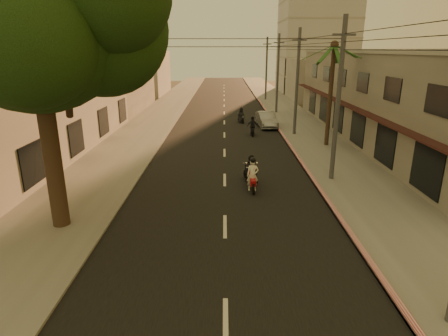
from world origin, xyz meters
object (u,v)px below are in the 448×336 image
(broadleaf_tree, at_px, (44,15))
(palm_tree, at_px, (334,51))
(parked_car, at_px, (266,120))
(scooter_red, at_px, (253,176))
(scooter_far_a, at_px, (241,116))
(scooter_mid_a, at_px, (251,169))
(scooter_mid_b, at_px, (252,127))

(broadleaf_tree, xyz_separation_m, palm_tree, (14.61, 13.86, -1.33))
(palm_tree, relative_size, parked_car, 1.79)
(scooter_red, xyz_separation_m, scooter_far_a, (0.24, 19.49, -0.06))
(scooter_red, xyz_separation_m, parked_car, (2.63, 17.32, -0.07))
(palm_tree, relative_size, scooter_red, 4.34)
(palm_tree, xyz_separation_m, parked_car, (-3.88, 7.66, -6.41))
(palm_tree, xyz_separation_m, scooter_mid_a, (-6.49, -8.24, -6.40))
(scooter_mid_a, distance_m, parked_car, 16.11)
(palm_tree, bearing_deg, scooter_red, -123.97)
(scooter_mid_a, bearing_deg, palm_tree, 28.79)
(scooter_mid_b, height_order, scooter_far_a, scooter_mid_b)
(broadleaf_tree, distance_m, scooter_far_a, 26.27)
(scooter_far_a, distance_m, parked_car, 3.23)
(palm_tree, height_order, scooter_mid_b, palm_tree)
(scooter_red, bearing_deg, scooter_mid_a, 88.03)
(scooter_red, height_order, parked_car, scooter_red)
(parked_car, bearing_deg, scooter_mid_b, -118.03)
(scooter_far_a, relative_size, parked_car, 0.36)
(palm_tree, xyz_separation_m, scooter_mid_b, (-5.54, 3.88, -6.37))
(scooter_far_a, bearing_deg, scooter_mid_a, -107.87)
(palm_tree, bearing_deg, parked_car, 116.87)
(scooter_red, height_order, scooter_mid_a, scooter_red)
(palm_tree, relative_size, scooter_mid_b, 4.62)
(palm_tree, height_order, scooter_far_a, palm_tree)
(scooter_far_a, bearing_deg, broadleaf_tree, -126.57)
(broadleaf_tree, height_order, parked_car, broadleaf_tree)
(scooter_red, distance_m, scooter_far_a, 19.49)
(broadleaf_tree, distance_m, parked_car, 25.25)
(scooter_mid_a, xyz_separation_m, parked_car, (2.61, 15.90, -0.01))
(broadleaf_tree, relative_size, scooter_mid_a, 7.41)
(palm_tree, distance_m, scooter_far_a, 13.30)
(broadleaf_tree, height_order, scooter_red, broadleaf_tree)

